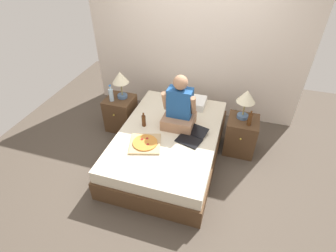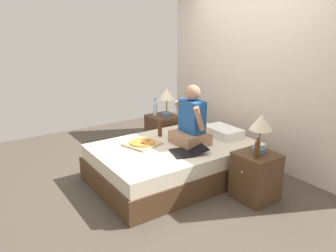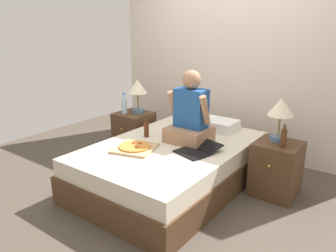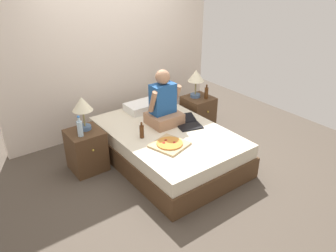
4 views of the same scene
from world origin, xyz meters
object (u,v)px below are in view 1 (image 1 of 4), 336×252
bed (169,145)px  beer_bottle_on_bed (144,121)px  lamp_on_left_nightstand (120,79)px  beer_bottle (250,119)px  pizza_box (145,143)px  person_seated (179,108)px  nightstand_left (121,113)px  nightstand_right (241,135)px  lamp_on_right_nightstand (246,98)px  laptop (191,137)px  water_bottle (111,94)px

bed → beer_bottle_on_bed: size_ratio=9.50×
lamp_on_left_nightstand → beer_bottle: size_ratio=1.96×
beer_bottle → pizza_box: beer_bottle is taller
beer_bottle → person_seated: 0.98m
nightstand_left → beer_bottle: 2.08m
bed → nightstand_right: nightstand_right is taller
nightstand_right → pizza_box: 1.47m
nightstand_left → lamp_on_left_nightstand: (0.04, 0.05, 0.61)m
lamp_on_left_nightstand → nightstand_right: size_ratio=0.80×
nightstand_right → lamp_on_right_nightstand: size_ratio=1.26×
nightstand_left → laptop: bearing=-21.4°
bed → lamp_on_left_nightstand: lamp_on_left_nightstand is taller
nightstand_right → person_seated: 1.05m
water_bottle → laptop: size_ratio=0.57×
pizza_box → beer_bottle: bearing=29.5°
water_bottle → nightstand_left: bearing=48.3°
bed → laptop: (0.33, -0.05, 0.26)m
bed → pizza_box: pizza_box is taller
nightstand_right → laptop: 0.86m
beer_bottle → beer_bottle_on_bed: (-1.44, -0.34, -0.10)m
bed → nightstand_left: nightstand_left is taller
nightstand_left → person_seated: person_seated is taller
person_seated → nightstand_left: bearing=166.1°
water_bottle → pizza_box: size_ratio=0.56×
bed → beer_bottle: beer_bottle is taller
beer_bottle → beer_bottle_on_bed: size_ratio=1.05×
person_seated → pizza_box: person_seated is taller
beer_bottle → nightstand_right: bearing=125.0°
lamp_on_right_nightstand → beer_bottle: (0.10, -0.15, -0.23)m
lamp_on_left_nightstand → beer_bottle: 2.02m
nightstand_left → pizza_box: 1.14m
pizza_box → nightstand_right: bearing=34.3°
water_bottle → laptop: bearing=-17.0°
laptop → beer_bottle_on_bed: beer_bottle_on_bed is taller
bed → lamp_on_right_nightstand: bearing=28.7°
lamp_on_left_nightstand → lamp_on_right_nightstand: bearing=0.0°
nightstand_right → pizza_box: (-1.21, -0.82, 0.21)m
lamp_on_left_nightstand → lamp_on_right_nightstand: 1.90m
nightstand_right → beer_bottle: bearing=-55.0°
beer_bottle → lamp_on_left_nightstand: bearing=175.7°
beer_bottle_on_bed → beer_bottle: bearing=13.4°
bed → beer_bottle_on_bed: 0.51m
bed → beer_bottle_on_bed: (-0.38, 0.03, 0.33)m
nightstand_left → bed: bearing=-25.6°
lamp_on_right_nightstand → person_seated: (-0.86, -0.32, -0.13)m
lamp_on_left_nightstand → beer_bottle_on_bed: 0.81m
water_bottle → beer_bottle_on_bed: 0.77m
lamp_on_left_nightstand → water_bottle: size_ratio=1.63×
nightstand_left → lamp_on_right_nightstand: size_ratio=1.26×
lamp_on_right_nightstand → pizza_box: (-1.18, -0.87, -0.40)m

